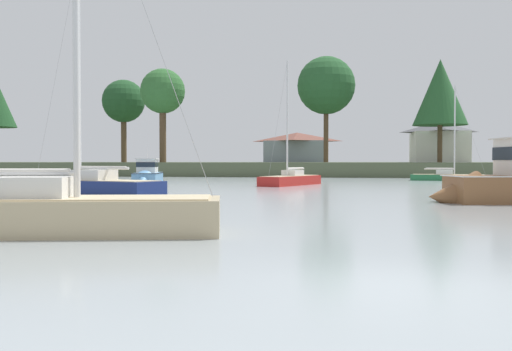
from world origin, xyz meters
TOP-DOWN VIEW (x-y plane):
  - ground_plane at (0.00, 0.00)m, footprint 400.00×400.00m
  - far_shore_bank at (0.00, 79.02)m, footprint 168.07×40.72m
  - sailboat_navy at (-15.98, 22.29)m, footprint 9.96×5.80m
  - sailboat_green at (8.66, 50.08)m, footprint 7.40×3.00m
  - cruiser_skyblue at (-19.08, 40.13)m, footprint 3.63×7.74m
  - dinghy_black at (-8.61, 51.58)m, footprint 1.84×3.10m
  - sailboat_red at (-5.65, 36.67)m, footprint 4.54×7.47m
  - sailboat_sand at (-8.60, 4.82)m, footprint 9.22×4.33m
  - shore_tree_center_right at (-35.45, 73.99)m, footprint 6.54×6.54m
  - shore_tree_center_left at (10.07, 65.38)m, footprint 6.75×6.75m
  - shore_tree_left at (-4.40, 71.11)m, footprint 8.06×8.06m
  - shore_tree_right_mid at (-25.93, 64.49)m, footprint 6.01×6.01m
  - cottage_near_water at (11.35, 75.22)m, footprint 7.81×9.71m
  - cottage_eastern at (-10.16, 89.03)m, footprint 11.14×10.52m

SIDE VIEW (x-z plane):
  - ground_plane at x=0.00m, z-range 0.00..0.00m
  - dinghy_black at x=-8.61m, z-range -0.11..0.34m
  - sailboat_green at x=8.66m, z-range -4.70..5.13m
  - sailboat_red at x=-5.65m, z-range -4.98..5.42m
  - sailboat_sand at x=-8.60m, z-range -5.55..6.08m
  - sailboat_navy at x=-15.98m, z-range -6.97..7.57m
  - cruiser_skyblue at x=-19.08m, z-range -1.55..2.61m
  - far_shore_bank at x=0.00m, z-range 0.00..1.79m
  - cottage_eastern at x=-10.16m, z-range 1.87..6.96m
  - cottage_near_water at x=11.35m, z-range 1.88..7.69m
  - shore_tree_center_left at x=10.07m, z-range 4.08..17.01m
  - shore_tree_center_right at x=-35.45m, z-range 4.74..17.39m
  - shore_tree_right_mid at x=-25.93m, z-range 4.91..17.48m
  - shore_tree_left at x=-4.40m, z-range 5.09..19.84m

